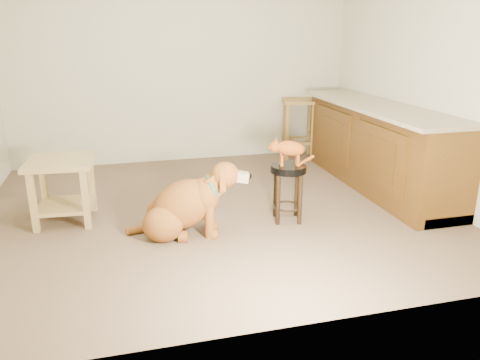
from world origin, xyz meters
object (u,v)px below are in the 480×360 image
object	(u,v)px
wood_stool	(298,128)
tabby_kitten	(288,149)
padded_stool	(288,181)
side_table	(63,181)
golden_retriever	(184,206)

from	to	relation	value
wood_stool	tabby_kitten	xyz separation A→B (m)	(-0.93, -2.10, 0.27)
padded_stool	side_table	world-z (taller)	side_table
wood_stool	tabby_kitten	world-z (taller)	wood_stool
padded_stool	wood_stool	xyz separation A→B (m)	(0.92, 2.11, 0.04)
wood_stool	side_table	world-z (taller)	wood_stool
golden_retriever	tabby_kitten	world-z (taller)	tabby_kitten
padded_stool	tabby_kitten	world-z (taller)	tabby_kitten
padded_stool	golden_retriever	bearing A→B (deg)	-175.54
wood_stool	golden_retriever	distance (m)	2.90
wood_stool	side_table	distance (m)	3.35
side_table	tabby_kitten	distance (m)	2.10
side_table	tabby_kitten	world-z (taller)	tabby_kitten
wood_stool	golden_retriever	world-z (taller)	wood_stool
padded_stool	wood_stool	distance (m)	2.30
wood_stool	tabby_kitten	bearing A→B (deg)	-113.82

